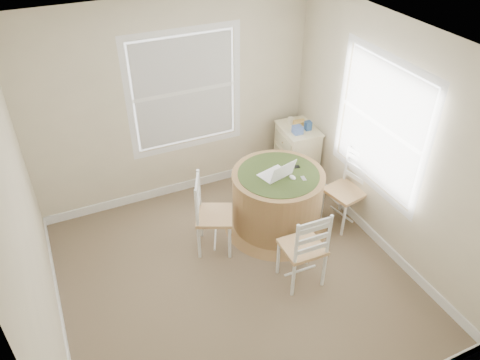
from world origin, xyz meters
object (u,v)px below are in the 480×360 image
chair_left (214,215)px  chair_near (303,247)px  round_table (277,198)px  chair_right (345,191)px  corner_chest (296,154)px  laptop (276,174)px

chair_left → chair_near: 1.07m
round_table → chair_right: chair_right is taller
round_table → corner_chest: bearing=57.0°
chair_left → chair_right: (1.61, -0.24, 0.00)m
chair_near → laptop: (0.14, 0.86, 0.34)m
chair_near → chair_right: bearing=-145.6°
chair_near → chair_left: bearing=-51.2°
laptop → corner_chest: laptop is taller
round_table → laptop: bearing=-139.6°
chair_left → chair_right: bearing=-74.4°
chair_left → corner_chest: size_ratio=1.16×
round_table → chair_left: chair_left is taller
chair_left → round_table: bearing=-63.6°
chair_left → corner_chest: (1.56, 0.83, -0.06)m
chair_left → chair_right: size_ratio=1.00×
chair_left → chair_near: (0.65, -0.86, 0.00)m
chair_left → chair_near: bearing=-118.9°
chair_left → chair_near: size_ratio=1.00×
round_table → chair_right: (0.78, -0.28, 0.05)m
chair_near → laptop: 0.94m
laptop → corner_chest: bearing=-148.3°
round_table → chair_left: bearing=-168.2°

